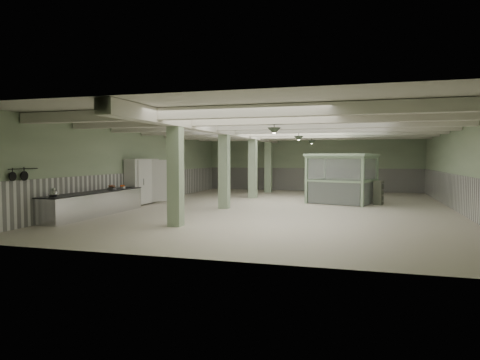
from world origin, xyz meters
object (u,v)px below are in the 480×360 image
(walkin_cooler, at_px, (143,182))
(filing_cabinet, at_px, (378,193))
(prep_counter, at_px, (95,203))
(guard_booth, at_px, (342,169))

(walkin_cooler, distance_m, filing_cabinet, 11.03)
(prep_counter, height_order, guard_booth, guard_booth)
(walkin_cooler, bearing_deg, guard_booth, 20.39)
(prep_counter, xyz_separation_m, filing_cabinet, (10.52, 6.88, 0.10))
(prep_counter, distance_m, walkin_cooler, 3.92)
(prep_counter, xyz_separation_m, walkin_cooler, (-0.08, 3.88, 0.58))
(filing_cabinet, bearing_deg, walkin_cooler, -148.49)
(prep_counter, bearing_deg, filing_cabinet, 33.17)
(guard_booth, bearing_deg, prep_counter, -123.51)
(prep_counter, height_order, walkin_cooler, walkin_cooler)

